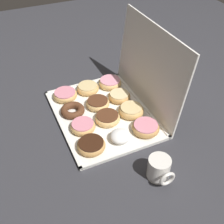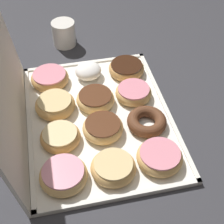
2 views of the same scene
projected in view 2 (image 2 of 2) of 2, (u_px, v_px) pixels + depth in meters
name	position (u px, v px, depth m)	size (l,w,h in m)	color
ground_plane	(99.00, 120.00, 0.96)	(3.00, 3.00, 0.00)	#333338
donut_box	(99.00, 119.00, 0.96)	(0.53, 0.40, 0.01)	white
box_lid_open	(2.00, 80.00, 0.79)	(0.53, 0.39, 0.01)	white
pink_frosted_donut_0	(160.00, 157.00, 0.83)	(0.12, 0.12, 0.04)	tan
chocolate_cake_ring_donut_1	(147.00, 121.00, 0.92)	(0.11, 0.11, 0.03)	#59331E
pink_frosted_donut_2	(134.00, 92.00, 1.00)	(0.11, 0.11, 0.03)	tan
chocolate_frosted_donut_3	(126.00, 68.00, 1.08)	(0.11, 0.11, 0.03)	tan
glazed_ring_donut_4	(115.00, 167.00, 0.81)	(0.11, 0.11, 0.04)	tan
chocolate_frosted_donut_5	(102.00, 128.00, 0.90)	(0.11, 0.11, 0.04)	#E5B770
chocolate_frosted_donut_6	(97.00, 99.00, 0.98)	(0.11, 0.11, 0.04)	#E5B770
powdered_filled_donut_7	(88.00, 71.00, 1.06)	(0.08, 0.08, 0.04)	white
pink_frosted_donut_8	(64.00, 175.00, 0.80)	(0.12, 0.12, 0.04)	#E5B770
glazed_ring_donut_9	(60.00, 137.00, 0.88)	(0.11, 0.11, 0.03)	tan
glazed_ring_donut_10	(55.00, 105.00, 0.96)	(0.12, 0.12, 0.04)	tan
pink_frosted_donut_11	(50.00, 78.00, 1.04)	(0.12, 0.12, 0.04)	tan
coffee_mug	(64.00, 32.00, 1.19)	(0.10, 0.08, 0.09)	white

